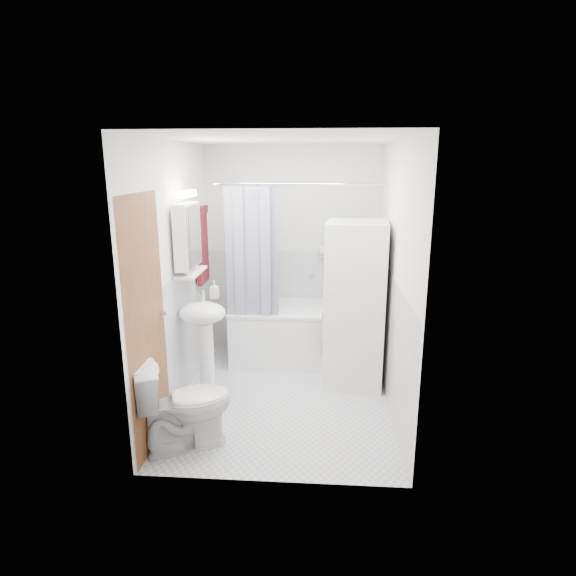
# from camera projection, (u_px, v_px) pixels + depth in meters

# --- Properties ---
(floor) EXTENTS (2.60, 2.60, 0.00)m
(floor) POSITION_uv_depth(u_px,v_px,m) (284.00, 396.00, 4.69)
(floor) COLOR silver
(floor) RESTS_ON ground
(room_walls) EXTENTS (2.60, 2.60, 2.60)m
(room_walls) POSITION_uv_depth(u_px,v_px,m) (284.00, 245.00, 4.31)
(room_walls) COLOR white
(room_walls) RESTS_ON ground
(wainscot) EXTENTS (1.98, 2.58, 2.58)m
(wainscot) POSITION_uv_depth(u_px,v_px,m) (287.00, 328.00, 4.82)
(wainscot) COLOR white
(wainscot) RESTS_ON ground
(door) EXTENTS (0.05, 2.00, 2.00)m
(door) POSITION_uv_depth(u_px,v_px,m) (164.00, 313.00, 3.97)
(door) COLOR brown
(door) RESTS_ON ground
(bathtub) EXTENTS (1.66, 0.79, 0.63)m
(bathtub) POSITION_uv_depth(u_px,v_px,m) (305.00, 331.00, 5.47)
(bathtub) COLOR white
(bathtub) RESTS_ON ground
(tub_spout) EXTENTS (0.04, 0.12, 0.04)m
(tub_spout) POSITION_uv_depth(u_px,v_px,m) (324.00, 273.00, 5.63)
(tub_spout) COLOR silver
(tub_spout) RESTS_ON room_walls
(curtain_rod) EXTENTS (1.84, 0.02, 0.02)m
(curtain_rod) POSITION_uv_depth(u_px,v_px,m) (306.00, 184.00, 4.74)
(curtain_rod) COLOR silver
(curtain_rod) RESTS_ON room_walls
(shower_curtain) EXTENTS (0.55, 0.02, 1.45)m
(shower_curtain) POSITION_uv_depth(u_px,v_px,m) (252.00, 258.00, 4.96)
(shower_curtain) COLOR #121940
(shower_curtain) RESTS_ON curtain_rod
(sink) EXTENTS (0.44, 0.37, 1.04)m
(sink) POSITION_uv_depth(u_px,v_px,m) (204.00, 328.00, 4.51)
(sink) COLOR white
(sink) RESTS_ON ground
(medicine_cabinet) EXTENTS (0.13, 0.50, 0.71)m
(medicine_cabinet) POSITION_uv_depth(u_px,v_px,m) (188.00, 234.00, 4.45)
(medicine_cabinet) COLOR white
(medicine_cabinet) RESTS_ON room_walls
(shelf) EXTENTS (0.18, 0.54, 0.02)m
(shelf) POSITION_uv_depth(u_px,v_px,m) (191.00, 272.00, 4.54)
(shelf) COLOR silver
(shelf) RESTS_ON room_walls
(shower_caddy) EXTENTS (0.22, 0.06, 0.02)m
(shower_caddy) POSITION_uv_depth(u_px,v_px,m) (329.00, 257.00, 5.56)
(shower_caddy) COLOR silver
(shower_caddy) RESTS_ON room_walls
(towel) EXTENTS (0.07, 0.35, 0.84)m
(towel) POSITION_uv_depth(u_px,v_px,m) (202.00, 244.00, 5.13)
(towel) COLOR maroon
(towel) RESTS_ON room_walls
(washer_dryer) EXTENTS (0.65, 0.64, 1.66)m
(washer_dryer) POSITION_uv_depth(u_px,v_px,m) (355.00, 305.00, 4.81)
(washer_dryer) COLOR white
(washer_dryer) RESTS_ON ground
(toilet) EXTENTS (0.85, 0.69, 0.73)m
(toilet) POSITION_uv_depth(u_px,v_px,m) (184.00, 404.00, 3.78)
(toilet) COLOR white
(toilet) RESTS_ON ground
(soap_pump) EXTENTS (0.08, 0.17, 0.08)m
(soap_pump) POSITION_uv_depth(u_px,v_px,m) (214.00, 294.00, 4.74)
(soap_pump) COLOR gray
(soap_pump) RESTS_ON sink
(shelf_bottle) EXTENTS (0.07, 0.18, 0.07)m
(shelf_bottle) POSITION_uv_depth(u_px,v_px,m) (187.00, 271.00, 4.38)
(shelf_bottle) COLOR gray
(shelf_bottle) RESTS_ON shelf
(shelf_cup) EXTENTS (0.10, 0.09, 0.10)m
(shelf_cup) POSITION_uv_depth(u_px,v_px,m) (194.00, 263.00, 4.64)
(shelf_cup) COLOR gray
(shelf_cup) RESTS_ON shelf
(shampoo_a) EXTENTS (0.13, 0.17, 0.13)m
(shampoo_a) POSITION_uv_depth(u_px,v_px,m) (323.00, 250.00, 5.55)
(shampoo_a) COLOR gray
(shampoo_a) RESTS_ON shower_caddy
(shampoo_b) EXTENTS (0.08, 0.21, 0.08)m
(shampoo_b) POSITION_uv_depth(u_px,v_px,m) (333.00, 252.00, 5.55)
(shampoo_b) COLOR #225389
(shampoo_b) RESTS_ON shower_caddy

